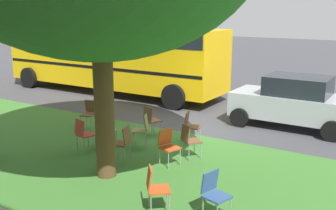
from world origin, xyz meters
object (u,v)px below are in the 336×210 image
at_px(chair_8, 142,128).
at_px(chair_7, 83,132).
at_px(chair_10, 168,144).
at_px(chair_6, 214,191).
at_px(chair_2, 123,141).
at_px(chair_11, 191,124).
at_px(chair_1, 107,126).
at_px(chair_3, 155,186).
at_px(chair_0, 151,118).
at_px(parked_car, 293,101).
at_px(chair_4, 189,138).
at_px(school_bus, 111,53).
at_px(chair_9, 90,112).

bearing_deg(chair_8, chair_7, 47.04).
bearing_deg(chair_10, chair_6, 139.75).
relative_size(chair_2, chair_7, 1.00).
bearing_deg(chair_8, chair_6, 143.19).
xyz_separation_m(chair_8, chair_11, (-0.93, -1.03, 0.00)).
bearing_deg(chair_6, chair_1, -26.19).
xyz_separation_m(chair_1, chair_6, (-4.29, 2.11, 0.00)).
bearing_deg(chair_3, chair_6, -160.52).
bearing_deg(chair_7, chair_3, 153.26).
bearing_deg(chair_0, parked_car, -136.92).
bearing_deg(chair_11, chair_3, 109.82).
bearing_deg(chair_1, chair_3, 142.86).
bearing_deg(chair_2, chair_4, -141.59).
bearing_deg(parked_car, chair_2, 62.19).
bearing_deg(chair_0, chair_8, 110.88).
xyz_separation_m(chair_2, chair_4, (-1.29, -1.03, 0.00)).
xyz_separation_m(chair_10, school_bus, (6.71, -6.01, 1.24)).
distance_m(chair_0, chair_8, 0.99).
distance_m(chair_1, chair_2, 1.38).
distance_m(chair_2, chair_4, 1.65).
distance_m(chair_0, chair_10, 2.37).
height_order(chair_2, chair_8, same).
distance_m(chair_3, chair_8, 3.71).
bearing_deg(chair_3, chair_11, -70.18).
height_order(chair_3, chair_11, same).
xyz_separation_m(chair_0, chair_11, (-1.29, -0.10, 0.00)).
distance_m(chair_2, chair_8, 1.18).
bearing_deg(chair_0, chair_9, 10.42).
distance_m(chair_0, chair_11, 1.29).
distance_m(chair_4, chair_7, 2.81).
height_order(chair_4, chair_10, same).
bearing_deg(chair_11, chair_0, 4.54).
bearing_deg(chair_3, chair_10, -63.83).
distance_m(chair_7, chair_11, 2.97).
relative_size(chair_3, chair_4, 1.00).
distance_m(chair_0, chair_9, 2.11).
relative_size(chair_10, parked_car, 0.24).
relative_size(chair_0, chair_10, 1.00).
bearing_deg(chair_3, chair_9, -35.69).
xyz_separation_m(chair_6, chair_8, (3.37, -2.52, 0.00)).
bearing_deg(school_bus, chair_3, 133.67).
relative_size(chair_6, school_bus, 0.08).
relative_size(chair_1, chair_3, 1.00).
bearing_deg(chair_6, chair_3, 19.48).
relative_size(chair_7, chair_8, 1.00).
bearing_deg(chair_0, school_bus, -40.46).
bearing_deg(chair_3, chair_8, -50.92).
distance_m(chair_6, chair_9, 6.56).
xyz_separation_m(chair_0, chair_10, (-1.66, 1.70, 0.00)).
distance_m(chair_8, parked_car, 5.02).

